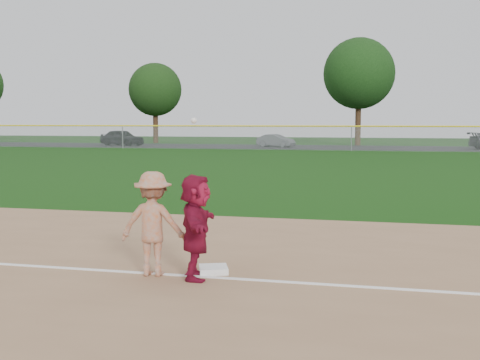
% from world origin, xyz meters
% --- Properties ---
extents(ground, '(160.00, 160.00, 0.00)m').
position_xyz_m(ground, '(0.00, 0.00, 0.00)').
color(ground, '#113A0B').
rests_on(ground, ground).
extents(foul_line, '(60.00, 0.10, 0.01)m').
position_xyz_m(foul_line, '(0.00, -0.80, 0.03)').
color(foul_line, white).
rests_on(foul_line, infield_dirt).
extents(parking_asphalt, '(120.00, 10.00, 0.01)m').
position_xyz_m(parking_asphalt, '(0.00, 46.00, 0.01)').
color(parking_asphalt, black).
rests_on(parking_asphalt, ground).
extents(first_base, '(0.56, 0.56, 0.10)m').
position_xyz_m(first_base, '(0.05, -0.50, 0.07)').
color(first_base, white).
rests_on(first_base, infield_dirt).
extents(base_runner, '(0.77, 1.54, 1.59)m').
position_xyz_m(base_runner, '(-0.11, -0.89, 0.82)').
color(base_runner, maroon).
rests_on(base_runner, infield_dirt).
extents(car_left, '(4.96, 3.16, 1.57)m').
position_xyz_m(car_left, '(-22.66, 45.66, 0.80)').
color(car_left, black).
rests_on(car_left, parking_asphalt).
extents(car_mid, '(3.79, 2.32, 1.18)m').
position_xyz_m(car_mid, '(-7.26, 45.85, 0.60)').
color(car_mid, '#5C5F64').
rests_on(car_mid, parking_asphalt).
extents(first_base_play, '(1.08, 0.95, 2.44)m').
position_xyz_m(first_base_play, '(-0.81, -0.85, 0.83)').
color(first_base_play, '#99999C').
rests_on(first_base_play, infield_dirt).
extents(outfield_fence, '(110.00, 0.12, 110.00)m').
position_xyz_m(outfield_fence, '(0.00, 40.00, 1.96)').
color(outfield_fence, '#999EA0').
rests_on(outfield_fence, ground).
extents(tree_1, '(5.80, 5.80, 8.75)m').
position_xyz_m(tree_1, '(-22.00, 53.00, 5.83)').
color(tree_1, '#352013').
rests_on(tree_1, ground).
extents(tree_2, '(7.00, 7.00, 10.58)m').
position_xyz_m(tree_2, '(0.00, 51.50, 7.06)').
color(tree_2, '#352213').
rests_on(tree_2, ground).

